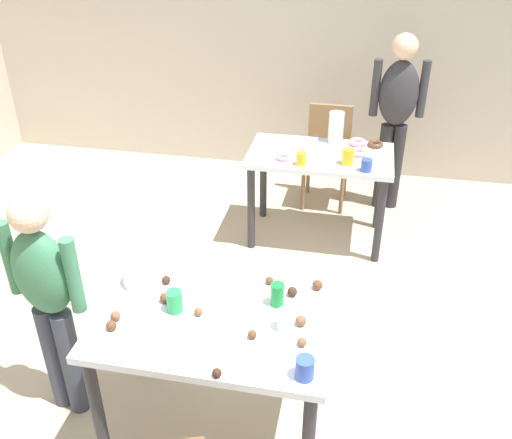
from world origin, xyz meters
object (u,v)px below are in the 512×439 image
dining_table_near (214,338)px  chair_far_table (328,149)px  person_adult_far (397,109)px  dining_table_far (320,168)px  mixing_bowl (141,277)px  person_girl_near (47,293)px  soda_can (277,295)px  pitcher_far (336,127)px

dining_table_near → chair_far_table: size_ratio=1.30×
person_adult_far → dining_table_far: bearing=-130.6°
mixing_bowl → dining_table_far: bearing=67.5°
dining_table_far → person_girl_near: (-1.15, -2.01, 0.15)m
dining_table_far → mixing_bowl: mixing_bowl is taller
dining_table_near → soda_can: bearing=32.2°
person_girl_near → dining_table_far: bearing=60.2°
person_girl_near → pitcher_far: bearing=61.3°
dining_table_far → person_adult_far: size_ratio=0.72×
person_adult_far → chair_far_table: bearing=177.8°
chair_far_table → soda_can: bearing=-90.9°
chair_far_table → person_adult_far: bearing=-2.2°
chair_far_table → pitcher_far: bearing=-79.1°
mixing_bowl → pitcher_far: 2.22m
person_girl_near → person_adult_far: (1.71, 2.66, 0.13)m
person_adult_far → mixing_bowl: person_adult_far is taller
dining_table_near → person_girl_near: bearing=-179.6°
dining_table_far → soda_can: soda_can is taller
dining_table_far → soda_can: size_ratio=9.01×
dining_table_near → mixing_bowl: 0.51m
person_girl_near → soda_can: person_girl_near is taller
person_girl_near → soda_can: 1.14m
chair_far_table → person_girl_near: 2.94m
person_girl_near → mixing_bowl: size_ratio=7.15×
mixing_bowl → soda_can: bearing=-2.9°
dining_table_far → person_adult_far: (0.56, 0.65, 0.29)m
dining_table_far → person_adult_far: bearing=49.4°
chair_far_table → soda_can: (-0.04, -2.50, 0.31)m
chair_far_table → person_girl_near: person_girl_near is taller
dining_table_far → dining_table_near: bearing=-98.7°
soda_can → mixing_bowl: bearing=177.1°
mixing_bowl → soda_can: 0.72m
chair_far_table → pitcher_far: 0.57m
person_adult_far → soda_can: bearing=-103.3°
person_girl_near → mixing_bowl: person_girl_near is taller
person_girl_near → pitcher_far: person_girl_near is taller
person_adult_far → pitcher_far: size_ratio=6.30×
chair_far_table → mixing_bowl: chair_far_table is taller
dining_table_near → soda_can: 0.37m
person_adult_far → mixing_bowl: size_ratio=8.21×
dining_table_far → person_girl_near: person_girl_near is taller
mixing_bowl → pitcher_far: pitcher_far is taller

